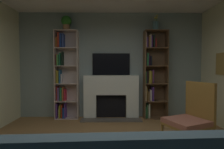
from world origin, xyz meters
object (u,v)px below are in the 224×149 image
object	(u,v)px
fireplace	(111,95)
potted_plant	(66,22)
vase_with_flowers	(156,25)
tv	(111,64)
bookshelf_right	(152,74)
bookshelf_left	(64,76)
armchair	(192,116)

from	to	relation	value
fireplace	potted_plant	world-z (taller)	potted_plant
fireplace	potted_plant	distance (m)	2.23
vase_with_flowers	fireplace	bearing A→B (deg)	178.47
tv	bookshelf_right	size ratio (longest dim) A/B	0.43
potted_plant	vase_with_flowers	bearing A→B (deg)	-0.01
vase_with_flowers	bookshelf_left	bearing A→B (deg)	178.98
tv	vase_with_flowers	world-z (taller)	vase_with_flowers
fireplace	vase_with_flowers	distance (m)	2.16
fireplace	bookshelf_right	size ratio (longest dim) A/B	0.67
armchair	tv	bearing A→B (deg)	124.83
fireplace	bookshelf_left	world-z (taller)	bookshelf_left
vase_with_flowers	potted_plant	bearing A→B (deg)	179.99
tv	potted_plant	xyz separation A→B (m)	(-1.16, -0.12, 1.08)
bookshelf_left	armchair	world-z (taller)	bookshelf_left
tv	vase_with_flowers	xyz separation A→B (m)	(1.16, -0.12, 1.01)
tv	bookshelf_left	world-z (taller)	bookshelf_left
fireplace	armchair	world-z (taller)	fireplace
potted_plant	vase_with_flowers	xyz separation A→B (m)	(2.31, -0.00, -0.07)
fireplace	armchair	distance (m)	2.27
fireplace	bookshelf_right	bearing A→B (deg)	-0.33
bookshelf_right	bookshelf_left	bearing A→B (deg)	179.56
fireplace	tv	xyz separation A→B (m)	(0.00, 0.09, 0.82)
bookshelf_right	vase_with_flowers	xyz separation A→B (m)	(0.08, -0.02, 1.27)
potted_plant	bookshelf_left	bearing A→B (deg)	150.52
fireplace	bookshelf_left	xyz separation A→B (m)	(-1.23, 0.01, 0.50)
fireplace	vase_with_flowers	world-z (taller)	vase_with_flowers
bookshelf_left	armchair	xyz separation A→B (m)	(2.57, -1.84, -0.58)
bookshelf_right	potted_plant	xyz separation A→B (m)	(-2.24, -0.02, 1.34)
bookshelf_left	tv	bearing A→B (deg)	3.62
bookshelf_left	bookshelf_right	bearing A→B (deg)	-0.44
tv	armchair	world-z (taller)	tv
tv	potted_plant	bearing A→B (deg)	-174.07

